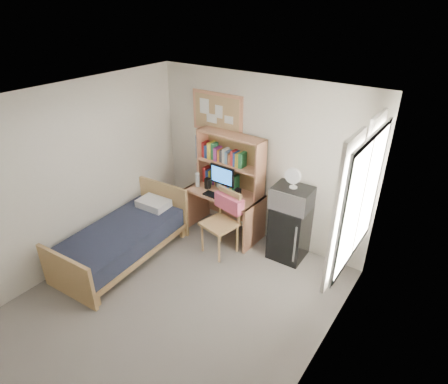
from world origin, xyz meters
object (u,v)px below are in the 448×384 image
Objects in this scene: bulletin_board at (217,113)px; bed at (122,243)px; desk at (225,213)px; monitor at (222,181)px; mini_fridge at (289,231)px; speaker_left at (208,183)px; desk_chair at (220,224)px; speaker_right at (238,194)px; microwave at (292,197)px; desk_fan at (294,179)px.

bed is at bearing -105.90° from bulletin_board.
desk is 0.62m from monitor.
bed is (-0.50, -1.76, -1.66)m from bulletin_board.
bulletin_board is 2.14m from mini_fridge.
speaker_left is at bearing -81.04° from bulletin_board.
bed is at bearing -109.82° from speaker_left.
desk is 0.55m from desk_chair.
microwave is at bearing 8.59° from speaker_right.
mini_fridge is 0.45× the size of bed.
mini_fridge is at bearing 32.97° from bed.
bulletin_board is at bearing 168.31° from mini_fridge.
mini_fridge is 2.51m from bed.
bed is 1.62m from speaker_left.
bulletin_board reaches higher than microwave.
bulletin_board reaches higher than speaker_left.
bulletin_board is 2.47m from bed.
speaker_left is at bearing 64.55° from bed.
desk_fan reaches higher than desk.
mini_fridge is at bearing 9.92° from speaker_right.
bed is 10.31× the size of speaker_left.
desk is at bearing 128.07° from desk_chair.
desk_chair is at bearing -61.10° from desk.
desk is (0.36, -0.31, -1.54)m from bulletin_board.
mini_fridge is 0.96m from speaker_right.
bed is at bearing -127.57° from desk_chair.
desk is at bearing -40.68° from bulletin_board.
desk_fan is (0.00, 0.00, 0.30)m from microwave.
mini_fridge reaches higher than bed.
bulletin_board is at bearing 151.96° from speaker_right.
microwave reaches higher than bed.
desk_chair is 5.56× the size of speaker_right.
mini_fridge is 1.29m from monitor.
bed is 2.61m from microwave.
desk_fan reaches higher than microwave.
speaker_left and speaker_right have the same top height.
speaker_left is (-1.45, -0.10, 0.42)m from mini_fridge.
desk is 2.62× the size of monitor.
bulletin_board is at bearing 167.58° from desk_fan.
bed is at bearing -145.29° from mini_fridge.
mini_fridge is at bearing -9.70° from bulletin_board.
bed is at bearing -128.11° from speaker_right.
monitor reaches higher than microwave.
desk_chair is at bearing -152.79° from microwave.
bulletin_board is at bearing 167.58° from microwave.
desk_chair is 0.53m from speaker_right.
desk_chair is at bearing 37.64° from bed.
speaker_left reaches higher than mini_fridge.
desk_chair is 0.54× the size of bed.
bulletin_board is 1.13m from speaker_left.
desk is 6.58× the size of speaker_left.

